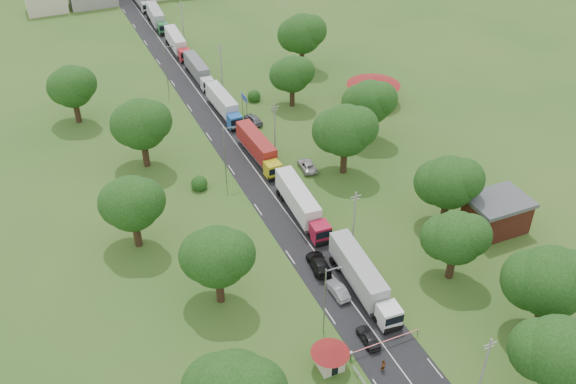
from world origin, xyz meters
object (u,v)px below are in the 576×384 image
info_sign (244,101)px  car_lane_front (368,337)px  truck_0 (362,277)px  pedestrian_near (383,366)px  guard_booth (330,354)px  boom_barrier (375,345)px  car_lane_mid (338,290)px

info_sign → car_lane_front: info_sign is taller
truck_0 → pedestrian_near: bearing=-108.3°
guard_booth → pedestrian_near: size_ratio=2.79×
car_lane_front → truck_0: bearing=-110.7°
pedestrian_near → boom_barrier: bearing=71.1°
car_lane_front → guard_booth: bearing=17.1°
boom_barrier → car_lane_mid: 10.01m
info_sign → pedestrian_near: bearing=-96.5°
guard_booth → truck_0: truck_0 is taller
boom_barrier → car_lane_front: size_ratio=2.26×
car_lane_mid → pedestrian_near: size_ratio=2.79×
pedestrian_near → info_sign: bearing=76.6°
truck_0 → car_lane_mid: bearing=170.2°
boom_barrier → car_lane_mid: size_ratio=2.10×
truck_0 → pedestrian_near: 13.14m
car_lane_front → pedestrian_near: 4.47m
info_sign → truck_0: 50.63m
guard_booth → truck_0: 13.28m
guard_booth → pedestrian_near: bearing=-29.2°
guard_booth → car_lane_front: size_ratio=1.08×
car_lane_front → pedestrian_near: (-0.63, -4.42, 0.09)m
car_lane_mid → truck_0: bearing=169.3°
boom_barrier → pedestrian_near: pedestrian_near is taller
car_lane_mid → car_lane_front: bearing=86.7°
guard_booth → car_lane_front: (5.85, 1.50, -1.47)m
car_lane_mid → pedestrian_near: 12.97m
truck_0 → car_lane_front: size_ratio=3.83×
info_sign → pedestrian_near: (-7.18, -62.92, -2.21)m
boom_barrier → info_sign: 60.39m
boom_barrier → car_lane_front: (0.01, 1.50, -0.20)m
boom_barrier → car_lane_front: 1.51m
guard_booth → pedestrian_near: 6.14m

